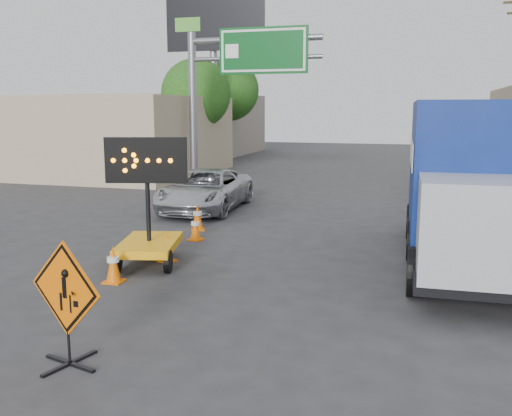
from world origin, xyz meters
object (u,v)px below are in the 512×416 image
at_px(box_truck, 466,192).
at_px(construction_sign, 66,300).
at_px(arrow_board, 149,236).
at_px(pickup_truck, 205,190).

bearing_deg(box_truck, construction_sign, -129.96).
xyz_separation_m(construction_sign, box_truck, (5.36, 6.92, 0.71)).
bearing_deg(box_truck, arrow_board, -165.34).
distance_m(arrow_board, pickup_truck, 6.86).
height_order(arrow_board, pickup_truck, arrow_board).
height_order(construction_sign, arrow_board, arrow_board).
bearing_deg(construction_sign, box_truck, 67.39).
bearing_deg(arrow_board, box_truck, 2.14).
bearing_deg(pickup_truck, arrow_board, -81.99).
bearing_deg(construction_sign, arrow_board, 120.15).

